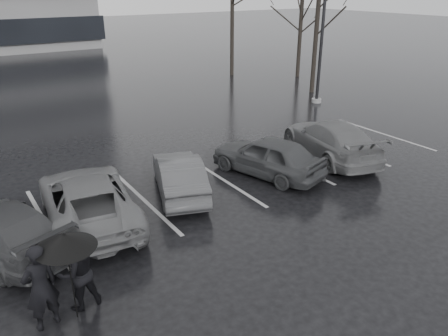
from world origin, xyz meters
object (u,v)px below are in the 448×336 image
car_west_b (87,199)px  pedestrian_right (77,272)px  car_east (330,139)px  lamp_post (323,19)px  car_west_c (3,229)px  car_west_a (179,175)px  tree_ne (301,24)px  tree_north (232,11)px  car_main (268,156)px  tree_east (317,22)px  pedestrian_left (41,287)px

car_west_b → pedestrian_right: 3.50m
car_east → pedestrian_right: 10.66m
lamp_post → car_west_c: bearing=-159.3°
pedestrian_right → car_west_b: bearing=-116.1°
car_west_a → tree_ne: 19.70m
car_west_b → lamp_post: (14.40, 5.94, 3.66)m
lamp_post → car_east: bearing=-131.3°
car_west_c → car_east: size_ratio=0.88×
tree_north → car_west_c: bearing=-138.3°
tree_ne → car_west_c: bearing=-149.3°
car_west_c → car_main: bearing=162.2°
car_west_c → tree_east: 20.14m
car_west_a → tree_north: 19.38m
car_east → tree_ne: tree_ne is taller
car_main → tree_north: (8.91, 15.10, 3.58)m
tree_east → tree_ne: tree_east is taller
car_west_b → lamp_post: lamp_post is taller
pedestrian_right → tree_east: size_ratio=0.20×
car_east → pedestrian_right: (-10.20, -3.09, 0.13)m
car_west_a → pedestrian_right: bearing=59.8°
car_west_b → pedestrian_right: bearing=78.0°
car_west_b → tree_north: bearing=-126.8°
car_main → car_west_c: car_main is taller
car_west_c → tree_north: bearing=-157.0°
car_west_a → car_east: car_east is taller
car_main → car_west_c: (-8.16, -0.12, -0.07)m
lamp_post → tree_north: (0.54, 8.97, -0.09)m
car_west_a → pedestrian_left: bearing=56.7°
car_west_b → car_west_c: (-2.13, -0.32, -0.06)m
car_west_a → car_west_c: bearing=25.2°
car_east → pedestrian_left: pedestrian_left is taller
car_west_c → pedestrian_right: pedestrian_right is taller
car_west_a → tree_ne: bearing=-123.5°
tree_ne → lamp_post: bearing=-124.1°
car_main → car_west_a: size_ratio=1.07×
car_east → pedestrian_left: bearing=31.6°
car_main → tree_ne: 17.56m
tree_ne → tree_north: 4.67m
car_west_c → lamp_post: size_ratio=0.44×
pedestrian_right → lamp_post: size_ratio=0.17×
car_west_b → tree_east: tree_east is taller
car_main → tree_east: bearing=-156.6°
car_west_c → tree_north: (17.07, 15.23, 3.64)m
tree_ne → tree_north: bearing=139.4°
car_main → tree_east: size_ratio=0.50×
pedestrian_left → pedestrian_right: size_ratio=1.08×
tree_east → car_east: bearing=-130.6°
car_west_b → tree_north: 21.41m
tree_east → pedestrian_left: bearing=-147.5°
lamp_post → tree_east: lamp_post is taller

